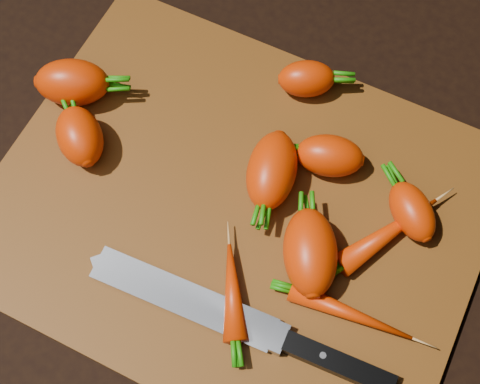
% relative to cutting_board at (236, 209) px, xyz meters
% --- Properties ---
extents(ground, '(2.00, 2.00, 0.01)m').
position_rel_cutting_board_xyz_m(ground, '(0.00, 0.00, -0.01)').
color(ground, black).
extents(cutting_board, '(0.50, 0.40, 0.01)m').
position_rel_cutting_board_xyz_m(cutting_board, '(0.00, 0.00, 0.00)').
color(cutting_board, '#62340D').
rests_on(cutting_board, ground).
extents(carrot_0, '(0.09, 0.08, 0.05)m').
position_rel_cutting_board_xyz_m(carrot_0, '(-0.22, 0.04, 0.03)').
color(carrot_0, '#E33000').
rests_on(carrot_0, cutting_board).
extents(carrot_1, '(0.08, 0.08, 0.05)m').
position_rel_cutting_board_xyz_m(carrot_1, '(-0.18, -0.01, 0.03)').
color(carrot_1, '#E33000').
rests_on(carrot_1, cutting_board).
extents(carrot_2, '(0.07, 0.10, 0.05)m').
position_rel_cutting_board_xyz_m(carrot_2, '(0.02, 0.04, 0.03)').
color(carrot_2, '#E33000').
rests_on(carrot_2, cutting_board).
extents(carrot_3, '(0.09, 0.10, 0.05)m').
position_rel_cutting_board_xyz_m(carrot_3, '(0.09, -0.02, 0.03)').
color(carrot_3, '#E33000').
rests_on(carrot_3, cutting_board).
extents(carrot_4, '(0.08, 0.06, 0.04)m').
position_rel_cutting_board_xyz_m(carrot_4, '(0.07, 0.09, 0.03)').
color(carrot_4, '#E33000').
rests_on(carrot_4, cutting_board).
extents(carrot_5, '(0.07, 0.06, 0.04)m').
position_rel_cutting_board_xyz_m(carrot_5, '(0.01, 0.16, 0.03)').
color(carrot_5, '#E33000').
rests_on(carrot_5, cutting_board).
extents(carrot_6, '(0.08, 0.07, 0.04)m').
position_rel_cutting_board_xyz_m(carrot_6, '(0.17, 0.07, 0.03)').
color(carrot_6, '#E33000').
rests_on(carrot_6, cutting_board).
extents(carrot_7, '(0.08, 0.12, 0.03)m').
position_rel_cutting_board_xyz_m(carrot_7, '(0.15, 0.04, 0.02)').
color(carrot_7, '#E33000').
rests_on(carrot_7, cutting_board).
extents(carrot_8, '(0.12, 0.03, 0.02)m').
position_rel_cutting_board_xyz_m(carrot_8, '(0.15, -0.06, 0.02)').
color(carrot_8, '#E33000').
rests_on(carrot_8, cutting_board).
extents(carrot_9, '(0.07, 0.10, 0.03)m').
position_rel_cutting_board_xyz_m(carrot_9, '(0.04, -0.09, 0.02)').
color(carrot_9, '#E33000').
rests_on(carrot_9, cutting_board).
extents(knife, '(0.31, 0.04, 0.02)m').
position_rel_cutting_board_xyz_m(knife, '(0.02, -0.11, 0.01)').
color(knife, gray).
rests_on(knife, cutting_board).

